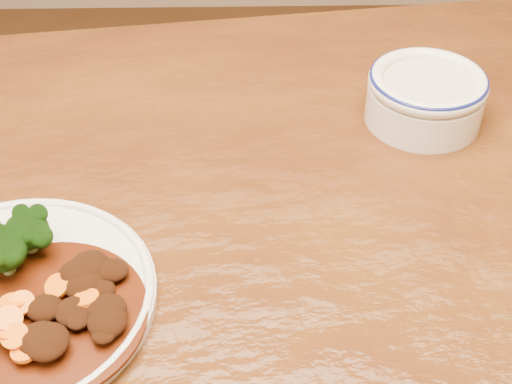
{
  "coord_description": "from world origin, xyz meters",
  "views": [
    {
      "loc": [
        0.03,
        -0.44,
        1.21
      ],
      "look_at": [
        0.04,
        0.07,
        0.77
      ],
      "focal_mm": 50.0,
      "sensor_mm": 36.0,
      "label": 1
    }
  ],
  "objects": [
    {
      "name": "dining_table",
      "position": [
        -0.0,
        0.0,
        0.67
      ],
      "size": [
        1.61,
        1.09,
        0.75
      ],
      "rotation": [
        0.0,
        0.0,
        0.13
      ],
      "color": "#5C3310",
      "rests_on": "ground"
    },
    {
      "name": "dinner_plate",
      "position": [
        -0.17,
        -0.05,
        0.76
      ],
      "size": [
        0.24,
        0.24,
        0.02
      ],
      "rotation": [
        0.0,
        0.0,
        -0.37
      ],
      "color": "white",
      "rests_on": "dining_table"
    },
    {
      "name": "mince_stew",
      "position": [
        -0.12,
        -0.08,
        0.77
      ],
      "size": [
        0.17,
        0.17,
        0.03
      ],
      "color": "#421207",
      "rests_on": "dinner_plate"
    },
    {
      "name": "dip_bowl",
      "position": [
        0.23,
        0.21,
        0.78
      ],
      "size": [
        0.13,
        0.13,
        0.06
      ],
      "rotation": [
        0.0,
        0.0,
        -0.42
      ],
      "color": "white",
      "rests_on": "dining_table"
    }
  ]
}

